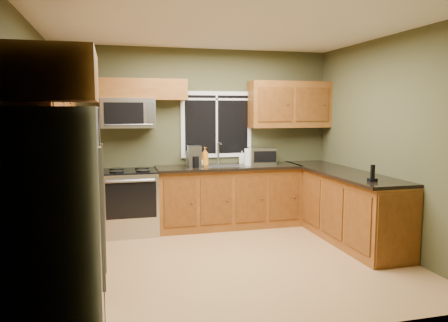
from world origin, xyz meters
name	(u,v)px	position (x,y,z in m)	size (l,w,h in m)	color
floor	(227,261)	(0.00, 0.00, 0.00)	(4.20, 4.20, 0.00)	#A87C4A
ceiling	(227,26)	(0.00, 0.00, 2.70)	(4.20, 4.20, 0.00)	white
back_wall	(198,138)	(0.00, 1.80, 1.35)	(4.20, 4.20, 0.00)	#434428
front_wall	(289,167)	(0.00, -1.80, 1.35)	(4.20, 4.20, 0.00)	#434428
left_wall	(30,152)	(-2.10, 0.00, 1.35)	(3.60, 3.60, 0.00)	#434428
right_wall	(388,144)	(2.10, 0.00, 1.35)	(3.60, 3.60, 0.00)	#434428
window	(217,124)	(0.30, 1.78, 1.55)	(1.12, 0.03, 1.02)	white
base_cabinets_left	(69,224)	(-1.80, 0.48, 0.45)	(0.60, 2.65, 0.90)	brown
countertop_left	(69,184)	(-1.78, 0.48, 0.92)	(0.65, 2.65, 0.04)	black
base_cabinets_back	(228,197)	(0.42, 1.50, 0.45)	(2.17, 0.60, 0.90)	brown
countertop_back	(229,167)	(0.42, 1.48, 0.92)	(2.17, 0.65, 0.04)	black
base_cabinets_peninsula	(342,206)	(1.80, 0.54, 0.45)	(0.60, 2.52, 0.90)	brown
countertop_peninsula	(341,172)	(1.78, 0.55, 0.92)	(0.65, 2.50, 0.04)	black
upper_cabinets_left	(51,102)	(-1.94, 0.48, 1.86)	(0.33, 2.65, 0.72)	brown
upper_cabinets_back_left	(141,89)	(-0.85, 1.64, 2.07)	(1.30, 0.33, 0.30)	brown
upper_cabinets_back_right	(290,105)	(1.45, 1.64, 1.86)	(1.30, 0.33, 0.72)	brown
upper_cabinet_over_fridge	(46,75)	(-1.74, -1.30, 2.03)	(0.72, 0.90, 0.38)	brown
refrigerator	(53,224)	(-1.74, -1.30, 0.90)	(0.74, 0.90, 1.80)	#B7B7BC
range	(130,202)	(-1.05, 1.47, 0.47)	(0.76, 0.69, 0.94)	#B7B7BC
microwave	(128,113)	(-1.05, 1.61, 1.73)	(0.76, 0.41, 0.42)	#B7B7BC
sink	(221,165)	(0.30, 1.49, 0.95)	(0.60, 0.42, 0.36)	slate
toaster_oven	(262,156)	(0.97, 1.57, 1.07)	(0.45, 0.37, 0.25)	#B7B7BC
coffee_maker	(195,157)	(-0.11, 1.48, 1.09)	(0.20, 0.26, 0.31)	slate
kettle	(191,157)	(-0.13, 1.64, 1.07)	(0.16, 0.16, 0.27)	#B7B7BC
paper_towel_roll	(248,157)	(0.71, 1.45, 1.07)	(0.11, 0.11, 0.28)	white
soap_bottle_a	(205,157)	(0.06, 1.53, 1.08)	(0.11, 0.11, 0.28)	orange
soap_bottle_b	(242,157)	(0.69, 1.69, 1.04)	(0.09, 0.09, 0.19)	white
soap_bottle_c	(201,161)	(0.00, 1.56, 1.02)	(0.13, 0.13, 0.16)	white
cordless_phone	(372,176)	(1.67, -0.35, 1.00)	(0.09, 0.09, 0.20)	black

